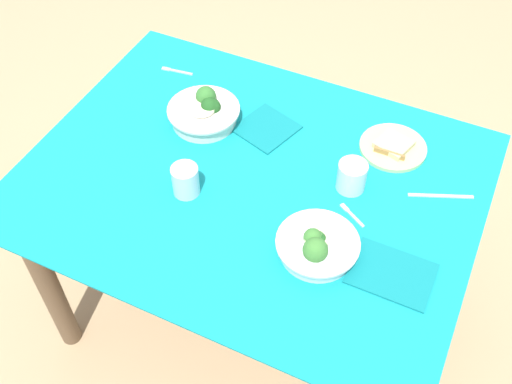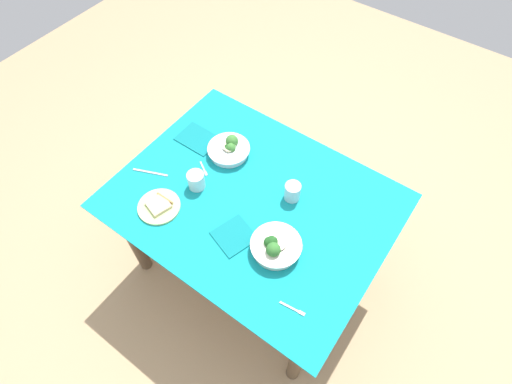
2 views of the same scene
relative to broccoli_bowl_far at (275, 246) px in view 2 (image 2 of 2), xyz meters
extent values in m
plane|color=tan|center=(0.23, -0.16, -0.76)|extent=(6.00, 6.00, 0.00)
cube|color=teal|center=(0.23, -0.16, -0.04)|extent=(1.30, 1.01, 0.01)
cube|color=brown|center=(0.23, -0.16, -0.05)|extent=(1.26, 0.98, 0.02)
cylinder|color=brown|center=(-0.30, -0.55, -0.41)|extent=(0.07, 0.07, 0.69)
cylinder|color=brown|center=(0.77, -0.55, -0.41)|extent=(0.07, 0.07, 0.69)
cylinder|color=brown|center=(-0.30, 0.23, -0.41)|extent=(0.07, 0.07, 0.69)
cylinder|color=brown|center=(0.77, 0.23, -0.41)|extent=(0.07, 0.07, 0.69)
cylinder|color=silver|center=(0.00, 0.00, -0.01)|extent=(0.20, 0.20, 0.05)
cylinder|color=silver|center=(0.00, 0.00, 0.01)|extent=(0.23, 0.23, 0.01)
sphere|color=#1E511E|center=(0.02, 0.01, 0.03)|extent=(0.05, 0.05, 0.05)
sphere|color=#33702D|center=(-0.01, 0.03, 0.04)|extent=(0.06, 0.06, 0.06)
sphere|color=#1E511E|center=(0.02, 0.00, 0.03)|extent=(0.05, 0.05, 0.05)
cylinder|color=beige|center=(0.00, -0.01, 0.03)|extent=(0.09, 0.09, 0.01)
cylinder|color=white|center=(0.50, -0.32, -0.02)|extent=(0.20, 0.20, 0.04)
cylinder|color=white|center=(0.50, -0.32, 0.01)|extent=(0.22, 0.22, 0.01)
sphere|color=#33702D|center=(0.50, -0.32, 0.01)|extent=(0.05, 0.05, 0.05)
sphere|color=#1E511E|center=(0.51, -0.32, 0.01)|extent=(0.04, 0.04, 0.04)
sphere|color=#3D7A33|center=(0.51, -0.36, 0.02)|extent=(0.07, 0.07, 0.07)
sphere|color=#3D7A33|center=(0.49, -0.32, 0.02)|extent=(0.05, 0.05, 0.05)
cylinder|color=beige|center=(0.50, -0.32, 0.02)|extent=(0.07, 0.07, 0.01)
cylinder|color=#B7D684|center=(0.57, 0.13, -0.03)|extent=(0.20, 0.20, 0.01)
cube|color=#CCB284|center=(0.57, 0.13, -0.02)|extent=(0.12, 0.12, 0.02)
cube|color=#9E703D|center=(0.57, 0.09, -0.02)|extent=(0.09, 0.01, 0.02)
cylinder|color=silver|center=(0.09, -0.28, 0.01)|extent=(0.08, 0.08, 0.09)
cylinder|color=silver|center=(0.51, -0.07, 0.01)|extent=(0.08, 0.08, 0.09)
cube|color=#B7B7BC|center=(-0.19, 0.18, -0.03)|extent=(0.08, 0.02, 0.00)
cube|color=#B7B7BC|center=(-0.25, 0.17, -0.03)|extent=(0.03, 0.02, 0.00)
cube|color=#B7B7BC|center=(0.56, -0.17, -0.03)|extent=(0.06, 0.04, 0.00)
cube|color=#B7B7BC|center=(0.52, -0.15, -0.03)|extent=(0.03, 0.03, 0.00)
cube|color=#B7B7BC|center=(0.75, 0.01, -0.03)|extent=(0.17, 0.08, 0.00)
cube|color=#0F777D|center=(0.70, -0.30, -0.03)|extent=(0.21, 0.16, 0.01)
cube|color=#0F777D|center=(0.19, 0.05, -0.03)|extent=(0.20, 0.21, 0.01)
camera|label=1|loc=(0.76, -1.24, 1.29)|focal=43.40mm
camera|label=2|loc=(-0.40, 0.71, 1.59)|focal=28.60mm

